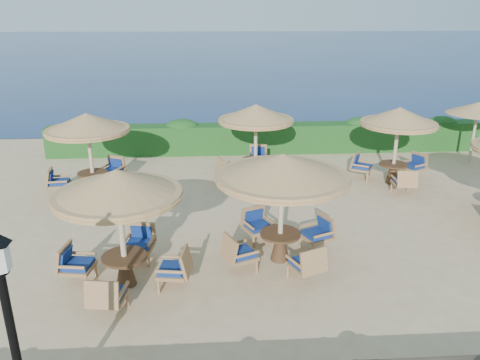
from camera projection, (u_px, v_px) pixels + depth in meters
ground at (296, 225)px, 13.06m from camera, size 120.00×120.00×0.00m
sea at (223, 46)px, 78.73m from camera, size 160.00×160.00×0.00m
hedge at (266, 138)px, 19.61m from camera, size 18.00×0.90×1.20m
lamp_post at (17, 357)px, 5.86m from camera, size 0.44×0.44×3.31m
extra_parasol at (478, 108)px, 17.66m from camera, size 2.30×2.30×2.41m
cafe_set_0 at (120, 209)px, 9.63m from camera, size 2.87×2.87×2.65m
cafe_set_1 at (282, 186)px, 10.62m from camera, size 3.10×3.10×2.65m
cafe_set_3 at (88, 137)px, 14.74m from camera, size 2.75×2.76×2.65m
cafe_set_4 at (256, 127)px, 16.10m from camera, size 2.74×2.75×2.65m
cafe_set_5 at (398, 131)px, 15.62m from camera, size 2.77×2.68×2.65m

